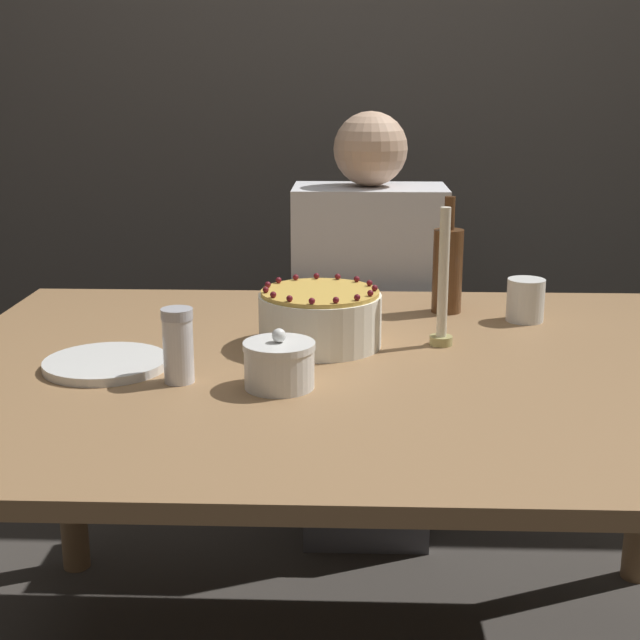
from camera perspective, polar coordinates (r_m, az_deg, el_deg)
wall_behind at (r=2.96m, az=2.36°, el=16.27°), size 8.00×0.05×2.60m
dining_table at (r=1.67m, az=2.32°, el=-5.68°), size 1.57×1.15×0.74m
cake at (r=1.73m, az=0.00°, el=0.13°), size 0.24×0.24×0.12m
sugar_bowl at (r=1.50m, az=-2.62°, el=-2.85°), size 0.12×0.12×0.10m
sugar_shaker at (r=1.53m, az=-9.07°, el=-1.60°), size 0.05×0.05×0.13m
plate_stack at (r=1.65m, az=-13.54°, el=-2.72°), size 0.22×0.22×0.02m
candle at (r=1.73m, az=7.87°, el=1.89°), size 0.04×0.04×0.27m
bottle at (r=1.99m, az=8.16°, el=3.28°), size 0.07×0.07×0.26m
cup at (r=1.96m, az=13.02°, el=1.25°), size 0.08×0.08×0.09m
person_man_blue_shirt at (r=2.45m, az=3.06°, el=-2.44°), size 0.40×0.34×1.16m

